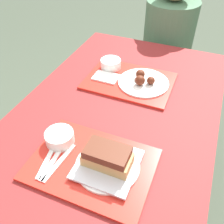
% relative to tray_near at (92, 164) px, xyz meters
% --- Properties ---
extents(ground_plane, '(12.00, 12.00, 0.00)m').
position_rel_tray_near_xyz_m(ground_plane, '(-0.03, 0.24, -0.76)').
color(ground_plane, '#424C3D').
extents(picnic_table, '(0.82, 1.44, 0.76)m').
position_rel_tray_near_xyz_m(picnic_table, '(-0.03, 0.24, -0.11)').
color(picnic_table, maroon).
rests_on(picnic_table, ground_plane).
extents(picnic_bench_far, '(0.78, 0.28, 0.46)m').
position_rel_tray_near_xyz_m(picnic_bench_far, '(-0.03, 1.18, -0.38)').
color(picnic_bench_far, maroon).
rests_on(picnic_bench_far, ground_plane).
extents(tray_near, '(0.41, 0.30, 0.01)m').
position_rel_tray_near_xyz_m(tray_near, '(0.00, 0.00, 0.00)').
color(tray_near, red).
rests_on(tray_near, picnic_table).
extents(tray_far, '(0.41, 0.30, 0.01)m').
position_rel_tray_near_xyz_m(tray_far, '(-0.05, 0.51, 0.00)').
color(tray_far, red).
rests_on(tray_far, picnic_table).
extents(bowl_coleslaw_near, '(0.10, 0.10, 0.05)m').
position_rel_tray_near_xyz_m(bowl_coleslaw_near, '(-0.15, 0.04, 0.03)').
color(bowl_coleslaw_near, white).
rests_on(bowl_coleslaw_near, tray_near).
extents(brisket_sandwich_plate, '(0.21, 0.21, 0.09)m').
position_rel_tray_near_xyz_m(brisket_sandwich_plate, '(0.05, 0.01, 0.04)').
color(brisket_sandwich_plate, white).
rests_on(brisket_sandwich_plate, tray_near).
extents(plastic_fork_near, '(0.03, 0.17, 0.00)m').
position_rel_tray_near_xyz_m(plastic_fork_near, '(-0.12, -0.04, 0.01)').
color(plastic_fork_near, white).
rests_on(plastic_fork_near, tray_near).
extents(plastic_knife_near, '(0.03, 0.17, 0.00)m').
position_rel_tray_near_xyz_m(plastic_knife_near, '(-0.10, -0.04, 0.01)').
color(plastic_knife_near, white).
rests_on(plastic_knife_near, tray_near).
extents(plastic_spoon_near, '(0.05, 0.17, 0.00)m').
position_rel_tray_near_xyz_m(plastic_spoon_near, '(-0.14, -0.04, 0.01)').
color(plastic_spoon_near, white).
rests_on(plastic_spoon_near, tray_near).
extents(condiment_packet, '(0.04, 0.03, 0.01)m').
position_rel_tray_near_xyz_m(condiment_packet, '(0.01, 0.07, 0.01)').
color(condiment_packet, '#3F3F47').
rests_on(condiment_packet, tray_near).
extents(bowl_coleslaw_far, '(0.10, 0.10, 0.05)m').
position_rel_tray_near_xyz_m(bowl_coleslaw_far, '(-0.17, 0.58, 0.03)').
color(bowl_coleslaw_far, white).
rests_on(bowl_coleslaw_far, tray_far).
extents(wings_plate_far, '(0.24, 0.24, 0.05)m').
position_rel_tray_near_xyz_m(wings_plate_far, '(0.02, 0.51, 0.02)').
color(wings_plate_far, white).
rests_on(wings_plate_far, tray_far).
extents(napkin_far, '(0.12, 0.08, 0.01)m').
position_rel_tray_near_xyz_m(napkin_far, '(-0.16, 0.48, 0.01)').
color(napkin_far, white).
rests_on(napkin_far, tray_far).
extents(person_seated_across, '(0.33, 0.33, 0.70)m').
position_rel_tray_near_xyz_m(person_seated_across, '(0.00, 1.18, -0.01)').
color(person_seated_across, '#477051').
rests_on(person_seated_across, picnic_bench_far).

